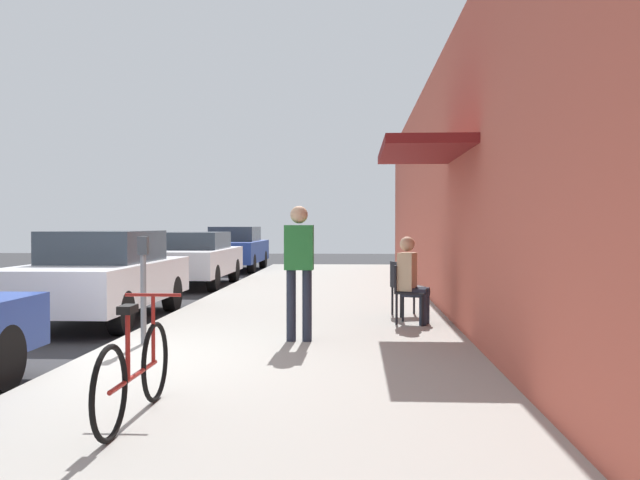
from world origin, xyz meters
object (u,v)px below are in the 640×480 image
object	(u,v)px
parked_car_2	(194,258)
pedestrian_standing	(299,262)
bicycle_0	(135,372)
cafe_chair_1	(403,285)
parked_car_1	(102,275)
seated_patron_0	(411,277)
parking_meter	(143,282)
cafe_chair_0	(407,290)
parked_car_3	(235,248)

from	to	relation	value
parked_car_2	pedestrian_standing	bearing A→B (deg)	-68.64
bicycle_0	cafe_chair_1	bearing A→B (deg)	67.92
parked_car_1	cafe_chair_1	xyz separation A→B (m)	(4.91, 0.01, -0.13)
seated_patron_0	pedestrian_standing	size ratio (longest dim) A/B	0.76
seated_patron_0	cafe_chair_1	size ratio (longest dim) A/B	1.48
parking_meter	cafe_chair_0	world-z (taller)	parking_meter
parked_car_3	parking_meter	size ratio (longest dim) A/B	3.33
cafe_chair_0	pedestrian_standing	world-z (taller)	pedestrian_standing
parked_car_2	seated_patron_0	distance (m)	8.76
parked_car_3	cafe_chair_1	distance (m)	13.22
cafe_chair_0	cafe_chair_1	world-z (taller)	same
parking_meter	cafe_chair_0	xyz separation A→B (m)	(3.36, 1.90, -0.26)
parked_car_2	bicycle_0	xyz separation A→B (m)	(2.50, -12.31, -0.25)
cafe_chair_0	cafe_chair_1	size ratio (longest dim) A/B	1.00
parked_car_3	seated_patron_0	distance (m)	14.06
parked_car_2	pedestrian_standing	xyz separation A→B (m)	(3.44, -8.81, 0.39)
cafe_chair_0	parked_car_3	bearing A→B (deg)	110.52
parked_car_1	parked_car_2	distance (m)	6.35
bicycle_0	seated_patron_0	size ratio (longest dim) A/B	1.33
bicycle_0	pedestrian_standing	bearing A→B (deg)	74.82
parked_car_3	bicycle_0	size ratio (longest dim) A/B	2.57
parked_car_1	cafe_chair_0	bearing A→B (deg)	-9.80
parked_car_1	cafe_chair_0	world-z (taller)	parked_car_1
cafe_chair_0	pedestrian_standing	bearing A→B (deg)	-132.41
cafe_chair_1	pedestrian_standing	world-z (taller)	pedestrian_standing
bicycle_0	seated_patron_0	distance (m)	5.67
parked_car_2	bicycle_0	size ratio (longest dim) A/B	2.57
parked_car_1	bicycle_0	bearing A→B (deg)	-67.26
parked_car_2	bicycle_0	world-z (taller)	parked_car_2
parked_car_1	parked_car_3	size ratio (longest dim) A/B	1.00
cafe_chair_0	pedestrian_standing	xyz separation A→B (m)	(-1.47, -1.61, 0.50)
parked_car_1	bicycle_0	xyz separation A→B (m)	(2.50, -5.95, -0.28)
cafe_chair_0	seated_patron_0	world-z (taller)	seated_patron_0
parked_car_1	bicycle_0	size ratio (longest dim) A/B	2.57
parked_car_2	parking_meter	xyz separation A→B (m)	(1.55, -9.10, 0.16)
parked_car_3	seated_patron_0	xyz separation A→B (m)	(4.97, -13.15, 0.04)
parked_car_3	bicycle_0	xyz separation A→B (m)	(2.50, -18.23, -0.30)
seated_patron_0	pedestrian_standing	distance (m)	2.23
bicycle_0	pedestrian_standing	distance (m)	3.68
parking_meter	bicycle_0	bearing A→B (deg)	-73.57
parked_car_2	cafe_chair_1	world-z (taller)	parked_car_2
parked_car_1	seated_patron_0	distance (m)	5.05
parked_car_1	parked_car_3	world-z (taller)	parked_car_3
parked_car_2	parking_meter	bearing A→B (deg)	-80.33
bicycle_0	cafe_chair_0	size ratio (longest dim) A/B	1.97
cafe_chair_1	pedestrian_standing	size ratio (longest dim) A/B	0.51
cafe_chair_1	parking_meter	bearing A→B (deg)	-140.70
parked_car_2	cafe_chair_1	distance (m)	8.03
parked_car_1	parking_meter	bearing A→B (deg)	-60.57
pedestrian_standing	parked_car_2	bearing A→B (deg)	111.36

